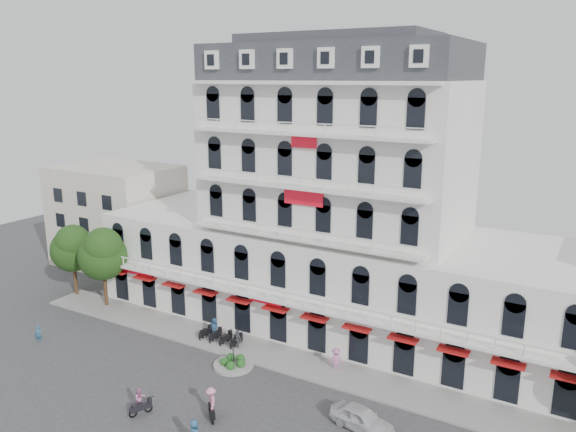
# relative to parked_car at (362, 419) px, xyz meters

# --- Properties ---
(ground) EXTENTS (120.00, 120.00, 0.00)m
(ground) POSITION_rel_parked_car_xyz_m (-8.95, -3.58, -0.75)
(ground) COLOR #38383A
(ground) RESTS_ON ground
(sidewalk) EXTENTS (53.00, 4.00, 0.16)m
(sidewalk) POSITION_rel_parked_car_xyz_m (-8.95, 5.42, -0.67)
(sidewalk) COLOR gray
(sidewalk) RESTS_ON ground
(main_building) EXTENTS (45.00, 15.00, 25.80)m
(main_building) POSITION_rel_parked_car_xyz_m (-8.95, 14.42, 9.21)
(main_building) COLOR silver
(main_building) RESTS_ON ground
(flank_building_west) EXTENTS (14.00, 10.00, 12.00)m
(flank_building_west) POSITION_rel_parked_car_xyz_m (-38.95, 16.42, 5.25)
(flank_building_west) COLOR beige
(flank_building_west) RESTS_ON ground
(traffic_island) EXTENTS (3.20, 3.20, 1.60)m
(traffic_island) POSITION_rel_parked_car_xyz_m (-11.95, 2.42, -0.49)
(traffic_island) COLOR gray
(traffic_island) RESTS_ON ground
(parked_scooter_row) EXTENTS (4.40, 1.80, 1.10)m
(parked_scooter_row) POSITION_rel_parked_car_xyz_m (-15.30, 5.22, -0.75)
(parked_scooter_row) COLOR black
(parked_scooter_row) RESTS_ON ground
(tree_west_outer) EXTENTS (4.50, 4.48, 7.76)m
(tree_west_outer) POSITION_rel_parked_car_xyz_m (-34.89, 6.40, 4.60)
(tree_west_outer) COLOR #382314
(tree_west_outer) RESTS_ON ground
(tree_west_inner) EXTENTS (4.76, 4.76, 8.25)m
(tree_west_inner) POSITION_rel_parked_car_xyz_m (-29.89, 5.90, 4.94)
(tree_west_inner) COLOR #382314
(tree_west_inner) RESTS_ON ground
(parked_car) EXTENTS (4.65, 2.61, 1.49)m
(parked_car) POSITION_rel_parked_car_xyz_m (0.00, 0.00, 0.00)
(parked_car) COLOR silver
(parked_car) RESTS_ON ground
(rider_southwest) EXTENTS (0.93, 1.60, 2.03)m
(rider_southwest) POSITION_rel_parked_car_xyz_m (-13.59, -6.04, 0.27)
(rider_southwest) COLOR black
(rider_southwest) RESTS_ON ground
(rider_center) EXTENTS (1.33, 1.35, 2.34)m
(rider_center) POSITION_rel_parked_car_xyz_m (-9.11, -4.04, 0.50)
(rider_center) COLOR black
(rider_center) RESTS_ON ground
(pedestrian_left) EXTENTS (0.93, 0.70, 1.72)m
(pedestrian_left) POSITION_rel_parked_car_xyz_m (-16.46, 5.92, 0.11)
(pedestrian_left) COLOR navy
(pedestrian_left) RESTS_ON ground
(pedestrian_mid) EXTENTS (1.13, 0.77, 1.78)m
(pedestrian_mid) POSITION_rel_parked_car_xyz_m (-13.32, 4.97, 0.14)
(pedestrian_mid) COLOR #505157
(pedestrian_mid) RESTS_ON ground
(pedestrian_right) EXTENTS (1.40, 1.28, 1.89)m
(pedestrian_right) POSITION_rel_parked_car_xyz_m (-4.67, 5.92, 0.20)
(pedestrian_right) COLOR #C066A1
(pedestrian_right) RESTS_ON ground
(pedestrian_far) EXTENTS (0.64, 0.65, 1.51)m
(pedestrian_far) POSITION_rel_parked_car_xyz_m (-28.95, -2.57, 0.01)
(pedestrian_far) COLOR #2A587E
(pedestrian_far) RESTS_ON ground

